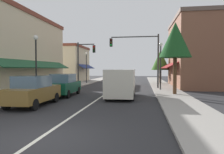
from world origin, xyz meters
TOP-DOWN VIEW (x-y plane):
  - ground_plane at (0.00, 18.00)m, footprint 80.00×80.00m
  - sidewalk_left at (-5.50, 18.00)m, footprint 2.60×56.00m
  - sidewalk_right at (5.50, 18.00)m, footprint 2.60×56.00m
  - lane_center_stripe at (0.00, 18.00)m, footprint 0.14×52.00m
  - storefront_left_block at (-9.55, 12.00)m, footprint 6.82×14.20m
  - storefront_right_block at (9.59, 20.00)m, footprint 6.89×10.20m
  - storefront_far_left at (-9.36, 28.00)m, footprint 6.46×8.20m
  - parked_car_nearest_left at (-3.19, 5.39)m, footprint 1.82×4.12m
  - parked_car_second_left at (-3.12, 9.95)m, footprint 1.88×4.15m
  - van_in_lane at (1.57, 9.69)m, footprint 2.07×5.21m
  - traffic_signal_mast_arm at (2.99, 16.92)m, footprint 5.35×0.50m
  - traffic_signal_left_corner at (-4.07, 18.91)m, footprint 2.31×0.50m
  - street_lamp_left_near at (-4.83, 8.79)m, footprint 0.36×0.36m
  - street_lamp_right_mid at (4.90, 15.06)m, footprint 0.36×0.36m
  - street_lamp_left_far at (-5.08, 23.78)m, footprint 0.36×0.36m
  - tree_right_near at (5.76, 11.56)m, footprint 2.60×2.60m
  - tree_right_far at (5.68, 24.74)m, footprint 2.61×2.61m

SIDE VIEW (x-z plane):
  - ground_plane at x=0.00m, z-range 0.00..0.00m
  - lane_center_stripe at x=0.00m, z-range 0.00..0.01m
  - sidewalk_left at x=-5.50m, z-range 0.00..0.12m
  - sidewalk_right at x=5.50m, z-range 0.00..0.12m
  - parked_car_nearest_left at x=-3.19m, z-range -0.01..1.76m
  - parked_car_second_left at x=-3.12m, z-range -0.01..1.76m
  - van_in_lane at x=1.57m, z-range 0.09..2.21m
  - storefront_far_left at x=-9.36m, z-range 0.01..6.04m
  - street_lamp_left_far at x=-5.08m, z-range 0.82..5.45m
  - street_lamp_left_near at x=-4.83m, z-range 0.83..5.54m
  - street_lamp_right_mid at x=4.90m, z-range 0.83..5.61m
  - tree_right_far at x=5.68m, z-range 0.99..5.88m
  - traffic_signal_left_corner at x=-4.07m, z-range 0.81..6.27m
  - storefront_left_block at x=-9.55m, z-range 0.00..7.43m
  - traffic_signal_mast_arm at x=2.99m, z-range 1.09..7.02m
  - storefront_right_block at x=9.59m, z-range 0.00..8.11m
  - tree_right_near at x=5.76m, z-range 1.50..7.47m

